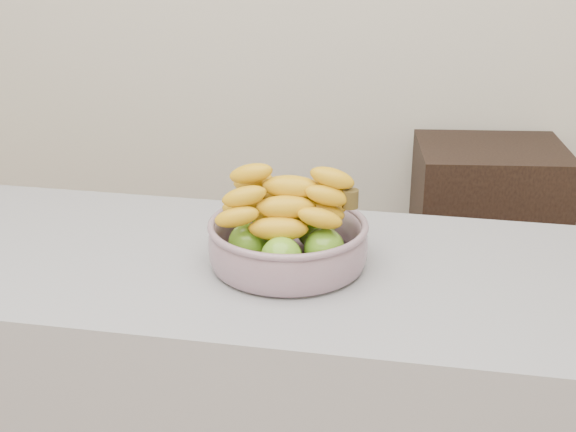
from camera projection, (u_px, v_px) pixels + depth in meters
The scene contains 2 objects.
cabinet at pixel (481, 265), 2.64m from camera, with size 0.45×0.36×0.82m, color black.
fruit_bowl at pixel (288, 237), 1.51m from camera, with size 0.30×0.30×0.18m.
Camera 1 is at (0.41, -0.68, 1.57)m, focal length 50.00 mm.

